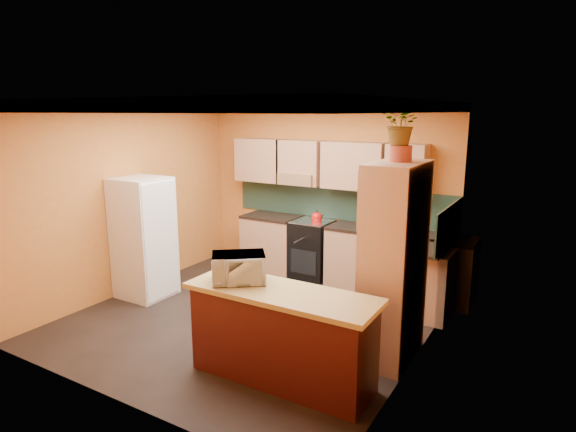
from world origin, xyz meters
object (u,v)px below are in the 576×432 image
(base_cabinets_back, at_px, (349,256))
(fridge, at_px, (144,238))
(breakfast_bar, at_px, (281,338))
(stove, at_px, (312,249))
(pantry, at_px, (394,263))
(microwave, at_px, (239,268))

(base_cabinets_back, relative_size, fridge, 2.15)
(base_cabinets_back, xyz_separation_m, breakfast_bar, (0.53, -2.84, 0.00))
(base_cabinets_back, height_order, stove, stove)
(pantry, distance_m, breakfast_bar, 1.40)
(pantry, distance_m, microwave, 1.61)
(fridge, height_order, pantry, pantry)
(microwave, bearing_deg, breakfast_bar, -38.01)
(breakfast_bar, bearing_deg, microwave, 180.00)
(base_cabinets_back, height_order, microwave, microwave)
(breakfast_bar, bearing_deg, base_cabinets_back, 100.50)
(fridge, bearing_deg, pantry, 0.97)
(base_cabinets_back, height_order, pantry, pantry)
(pantry, height_order, microwave, pantry)
(pantry, bearing_deg, base_cabinets_back, 125.01)
(stove, relative_size, fridge, 0.54)
(breakfast_bar, xyz_separation_m, microwave, (-0.50, 0.00, 0.63))
(microwave, bearing_deg, base_cabinets_back, 52.61)
(fridge, distance_m, microwave, 2.53)
(microwave, bearing_deg, fridge, 120.19)
(fridge, bearing_deg, breakfast_bar, -18.26)
(stove, relative_size, pantry, 0.43)
(base_cabinets_back, xyz_separation_m, fridge, (-2.31, -1.90, 0.41))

